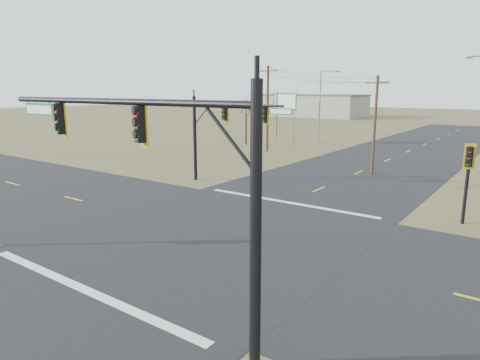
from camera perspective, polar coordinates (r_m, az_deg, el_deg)
name	(u,v)px	position (r m, az deg, el deg)	size (l,w,h in m)	color
ground	(214,234)	(21.70, -3.49, -7.22)	(320.00, 320.00, 0.00)	brown
road_ew	(214,234)	(21.69, -3.49, -7.20)	(160.00, 14.00, 0.02)	black
road_ns	(214,234)	(21.69, -3.49, -7.19)	(14.00, 160.00, 0.02)	black
stop_bar_near	(83,289)	(17.01, -20.15, -13.47)	(12.00, 0.40, 0.01)	silver
stop_bar_far	(288,202)	(27.64, 6.40, -2.97)	(12.00, 0.40, 0.01)	silver
mast_arm_near	(150,153)	(12.50, -11.86, 3.60)	(10.69, 0.57, 7.38)	black
mast_arm_far	(226,121)	(32.06, -1.91, 7.82)	(8.83, 0.47, 6.62)	black
pedestal_signal_ne	(468,166)	(25.43, 28.15, 1.70)	(0.66, 0.57, 4.40)	black
utility_pole_near	(375,123)	(38.09, 17.54, 7.23)	(2.01, 0.47, 8.26)	#4D3821
utility_pole_far	(268,108)	(50.21, 3.70, 9.62)	(2.39, 0.32, 9.78)	#4D3821
highway_sign	(285,108)	(57.40, 6.02, 9.47)	(3.55, 0.40, 6.67)	slate
streetlight_c	(321,103)	(57.15, 10.78, 10.03)	(2.68, 0.42, 9.58)	slate
bare_tree_a	(246,105)	(56.23, 0.82, 9.97)	(3.14, 3.14, 6.50)	black
bare_tree_b	(277,97)	(68.67, 4.93, 10.96)	(3.43, 3.43, 7.42)	black
warehouse_left	(310,106)	(118.44, 9.32, 9.72)	(28.00, 14.00, 5.50)	gray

